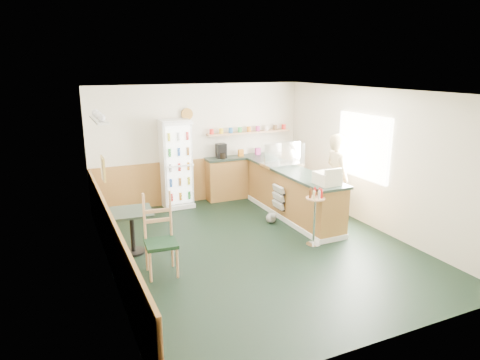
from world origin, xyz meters
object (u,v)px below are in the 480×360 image
display_case (283,155)px  cafe_chair (159,232)px  drinks_fridge (176,164)px  cafe_table (132,223)px  cash_register (327,178)px  shopkeeper (337,178)px  condiment_stand (315,209)px

display_case → cafe_chair: display_case is taller
drinks_fridge → cafe_table: drinks_fridge is taller
drinks_fridge → cash_register: 3.47m
shopkeeper → cafe_chair: (-3.85, -0.76, -0.24)m
cash_register → condiment_stand: size_ratio=0.40×
drinks_fridge → cafe_table: size_ratio=2.60×
display_case → condiment_stand: display_case is taller
condiment_stand → cafe_table: bearing=161.6°
drinks_fridge → condiment_stand: size_ratio=1.91×
cash_register → shopkeeper: bearing=41.3°
display_case → cafe_chair: 3.64m
drinks_fridge → display_case: bearing=-31.4°
cafe_chair → drinks_fridge: bearing=73.8°
display_case → condiment_stand: (-0.42, -1.88, -0.58)m
cash_register → condiment_stand: 0.66m
cafe_chair → cafe_table: bearing=111.6°
cash_register → cafe_table: cash_register is taller
shopkeeper → cafe_chair: size_ratio=1.43×
shopkeeper → cafe_table: size_ratio=2.38×
drinks_fridge → cash_register: bearing=-54.9°
shopkeeper → cash_register: bearing=138.2°
cash_register → condiment_stand: (-0.42, -0.26, -0.44)m
display_case → shopkeeper: 1.26m
shopkeeper → cafe_table: bearing=94.6°
drinks_fridge → display_case: (2.00, -1.22, 0.27)m
cafe_table → drinks_fridge: bearing=56.3°
drinks_fridge → cafe_table: bearing=-123.7°
condiment_stand → cafe_table: 3.15m
condiment_stand → cafe_chair: cafe_chair is taller
cash_register → cafe_table: bearing=166.8°
condiment_stand → cafe_table: condiment_stand is taller
condiment_stand → shopkeeper: bearing=38.9°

